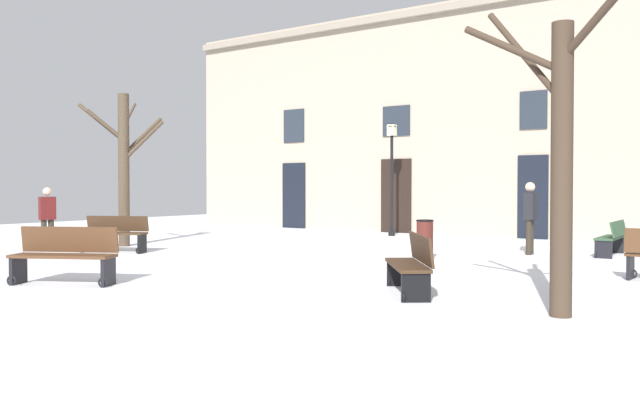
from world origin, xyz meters
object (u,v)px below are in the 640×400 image
at_px(bench_back_to_back_right, 115,233).
at_px(streetlamp, 392,166).
at_px(bench_back_to_back_left, 411,264).
at_px(tree_right_of_center, 559,149).
at_px(litter_bin, 425,239).
at_px(bench_near_lamp, 65,255).
at_px(person_strolling, 47,215).
at_px(person_near_bench, 530,214).
at_px(bench_near_center_tree, 612,237).
at_px(tree_foreground, 124,163).

bearing_deg(bench_back_to_back_right, streetlamp, 47.28).
bearing_deg(bench_back_to_back_left, tree_right_of_center, 41.33).
bearing_deg(streetlamp, litter_bin, -55.45).
relative_size(tree_right_of_center, bench_near_lamp, 2.31).
height_order(bench_back_to_back_left, bench_near_lamp, bench_near_lamp).
height_order(bench_back_to_back_right, bench_near_lamp, bench_near_lamp).
bearing_deg(bench_back_to_back_left, litter_bin, 166.55).
relative_size(bench_back_to_back_right, person_strolling, 1.05).
distance_m(bench_back_to_back_left, bench_near_lamp, 5.68).
distance_m(bench_back_to_back_left, person_near_bench, 6.69).
relative_size(bench_back_to_back_left, person_strolling, 0.99).
relative_size(bench_near_center_tree, person_strolling, 1.01).
bearing_deg(bench_near_lamp, bench_back_to_back_left, -1.71).
xyz_separation_m(bench_near_lamp, person_near_bench, (4.91, 9.09, 0.47)).
bearing_deg(person_strolling, bench_near_lamp, 75.30).
xyz_separation_m(litter_bin, bench_back_to_back_left, (1.83, -4.31, 0.01)).
bearing_deg(tree_right_of_center, person_strolling, 174.11).
bearing_deg(person_strolling, bench_near_center_tree, 133.98).
bearing_deg(bench_near_center_tree, tree_right_of_center, 5.83).
height_order(bench_back_to_back_right, person_near_bench, person_near_bench).
bearing_deg(bench_back_to_back_right, bench_near_center_tree, 7.74).
height_order(tree_foreground, bench_back_to_back_right, tree_foreground).
height_order(tree_right_of_center, bench_near_lamp, tree_right_of_center).
bearing_deg(streetlamp, tree_right_of_center, -52.55).
distance_m(litter_bin, bench_back_to_back_left, 4.69).
bearing_deg(streetlamp, person_near_bench, -30.95).
height_order(litter_bin, person_strolling, person_strolling).
relative_size(tree_foreground, bench_near_center_tree, 2.55).
distance_m(tree_right_of_center, bench_back_to_back_left, 2.85).
distance_m(streetlamp, bench_back_to_back_left, 11.63).
relative_size(bench_back_to_back_right, bench_near_center_tree, 1.04).
bearing_deg(bench_back_to_back_left, person_strolling, -131.01).
height_order(litter_bin, bench_near_center_tree, litter_bin).
bearing_deg(tree_right_of_center, bench_back_to_back_left, 167.81).
xyz_separation_m(bench_back_to_back_right, bench_back_to_back_left, (8.76, -1.37, -0.02)).
xyz_separation_m(bench_back_to_back_left, person_near_bench, (-0.23, 6.67, 0.51)).
bearing_deg(litter_bin, bench_near_center_tree, 44.26).
xyz_separation_m(streetlamp, bench_near_center_tree, (7.16, -2.46, -1.84)).
bearing_deg(litter_bin, tree_foreground, -168.24).
height_order(bench_back_to_back_left, person_near_bench, person_near_bench).
bearing_deg(tree_foreground, bench_back_to_back_right, -46.16).
relative_size(litter_bin, bench_near_lamp, 0.50).
bearing_deg(bench_back_to_back_right, person_strolling, 170.87).
bearing_deg(bench_back_to_back_left, bench_back_to_back_right, -135.35).
relative_size(tree_right_of_center, bench_near_center_tree, 2.50).
bearing_deg(bench_near_lamp, streetlamp, 65.73).
bearing_deg(litter_bin, person_near_bench, 55.71).
distance_m(tree_foreground, bench_near_center_tree, 12.53).
relative_size(bench_back_to_back_left, bench_near_center_tree, 0.98).
distance_m(bench_near_center_tree, person_near_bench, 1.93).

